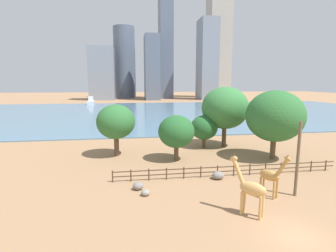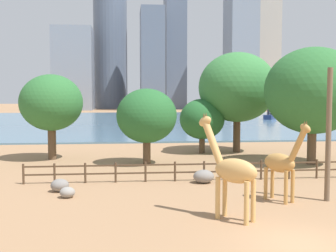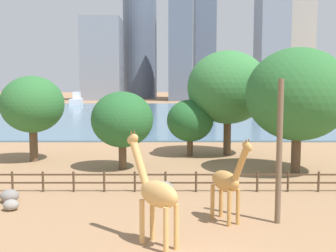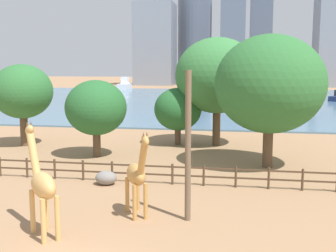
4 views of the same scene
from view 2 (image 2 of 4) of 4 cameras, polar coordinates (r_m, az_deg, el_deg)
ground_plane at (r=95.38m, az=-1.69°, el=0.78°), size 400.00×400.00×0.00m
harbor_water at (r=92.39m, az=-1.56°, el=0.74°), size 180.00×86.00×0.20m
giraffe_tall at (r=19.16m, az=8.68°, el=-5.92°), size 2.61×2.67×4.81m
giraffe_companion at (r=22.97m, az=15.17°, el=-4.86°), size 1.92×2.78×4.36m
utility_pole at (r=23.70m, az=20.92°, el=-1.13°), size 0.28×0.28×7.06m
boulder_near_fence at (r=23.99m, az=-13.47°, el=-8.73°), size 0.84×0.80×0.60m
boulder_by_pole at (r=25.54m, az=-14.45°, el=-7.78°), size 1.05×1.00×0.75m
boulder_small at (r=27.21m, az=4.85°, el=-6.82°), size 1.34×1.13×0.85m
enclosure_fence at (r=28.13m, az=7.37°, el=-5.79°), size 26.12×0.14×1.30m
tree_left_large at (r=34.06m, az=-2.91°, el=1.36°), size 4.89×4.89×6.17m
tree_center_broad at (r=37.94m, az=-15.54°, el=3.02°), size 5.44×5.44×7.43m
tree_right_tall at (r=40.91m, az=4.64°, el=0.93°), size 4.36×4.36×5.28m
tree_left_small at (r=41.95m, az=9.37°, el=5.18°), size 7.59×7.59×9.83m
tree_right_small at (r=35.89m, az=19.05°, el=4.53°), size 7.75×7.75×9.48m
boat_ferry at (r=99.19m, az=13.67°, el=1.36°), size 4.28×5.26×4.57m
boat_sailboat at (r=130.91m, az=-15.55°, el=2.20°), size 3.70×8.82×3.80m
skyline_tower_needle at (r=168.76m, az=9.79°, el=10.48°), size 10.51×15.43×48.78m
skyline_block_central at (r=163.57m, az=-2.18°, el=8.93°), size 8.77×15.98×38.48m
skyline_tower_glass at (r=195.57m, az=12.28°, el=12.60°), size 15.09×14.86×69.31m
skyline_block_left at (r=185.33m, az=-7.81°, el=9.68°), size 14.34×14.34×47.19m
skyline_block_right at (r=168.12m, az=-12.69°, el=7.52°), size 15.01×14.47×31.56m
skyline_tower_short at (r=181.09m, az=0.93°, el=13.01°), size 8.30×15.50×67.00m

